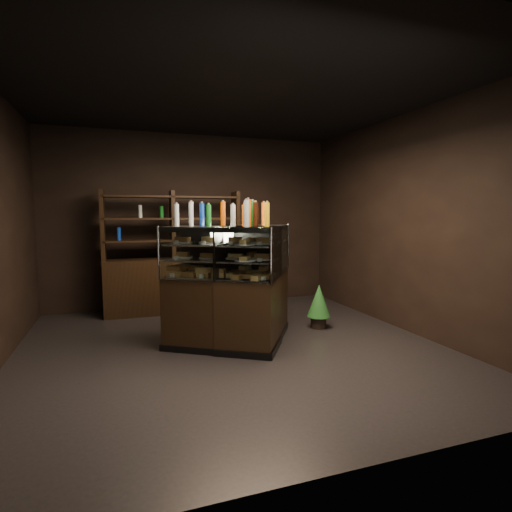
# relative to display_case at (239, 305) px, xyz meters

# --- Properties ---
(ground) EXTENTS (5.00, 5.00, 0.00)m
(ground) POSITION_rel_display_case_xyz_m (-0.13, -0.14, -0.50)
(ground) COLOR black
(ground) RESTS_ON ground
(room_shell) EXTENTS (5.02, 5.02, 3.01)m
(room_shell) POSITION_rel_display_case_xyz_m (-0.13, -0.14, 1.44)
(room_shell) COLOR black
(room_shell) RESTS_ON ground
(display_case) EXTENTS (1.86, 1.52, 1.49)m
(display_case) POSITION_rel_display_case_xyz_m (0.00, 0.00, 0.00)
(display_case) COLOR black
(display_case) RESTS_ON ground
(food_display) EXTENTS (1.45, 1.15, 0.46)m
(food_display) POSITION_rel_display_case_xyz_m (0.00, -0.01, 0.62)
(food_display) COLOR #B06C3F
(food_display) RESTS_ON display_case
(bottles_top) EXTENTS (1.27, 1.01, 0.30)m
(bottles_top) POSITION_rel_display_case_xyz_m (-0.00, 0.00, 1.13)
(bottles_top) COLOR silver
(bottles_top) RESTS_ON display_case
(potted_conifer) EXTENTS (0.33, 0.33, 0.71)m
(potted_conifer) POSITION_rel_display_case_xyz_m (1.28, 0.30, -0.09)
(potted_conifer) COLOR black
(potted_conifer) RESTS_ON ground
(back_shelving) EXTENTS (2.20, 0.46, 2.00)m
(back_shelving) POSITION_rel_display_case_xyz_m (-0.56, 1.91, 0.12)
(back_shelving) COLOR black
(back_shelving) RESTS_ON ground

